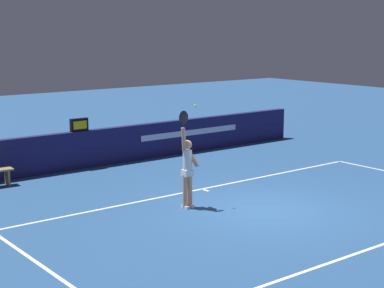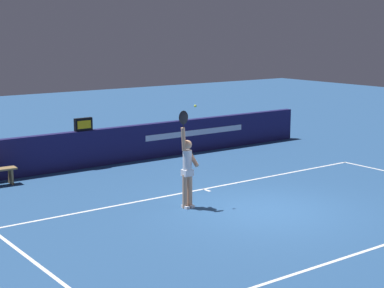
% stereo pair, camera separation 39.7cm
% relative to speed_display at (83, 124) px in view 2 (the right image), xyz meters
% --- Properties ---
extents(ground_plane, '(60.00, 60.00, 0.00)m').
position_rel_speed_display_xyz_m(ground_plane, '(1.43, -7.06, -1.42)').
color(ground_plane, '#274E7F').
extents(court_lines, '(12.10, 5.96, 0.00)m').
position_rel_speed_display_xyz_m(court_lines, '(1.43, -7.38, -1.42)').
color(court_lines, white).
rests_on(court_lines, ground).
extents(back_wall, '(15.59, 0.26, 1.21)m').
position_rel_speed_display_xyz_m(back_wall, '(1.43, 0.00, -0.81)').
color(back_wall, '#1B194C').
rests_on(back_wall, ground).
extents(speed_display, '(0.60, 0.14, 0.41)m').
position_rel_speed_display_xyz_m(speed_display, '(0.00, 0.00, 0.00)').
color(speed_display, black).
rests_on(speed_display, back_wall).
extents(tennis_player, '(0.43, 0.45, 2.47)m').
position_rel_speed_display_xyz_m(tennis_player, '(-0.02, -5.68, -0.39)').
color(tennis_player, tan).
rests_on(tennis_player, ground).
extents(tennis_ball, '(0.07, 0.07, 0.07)m').
position_rel_speed_display_xyz_m(tennis_ball, '(0.25, -5.66, 1.13)').
color(tennis_ball, '#D0E436').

